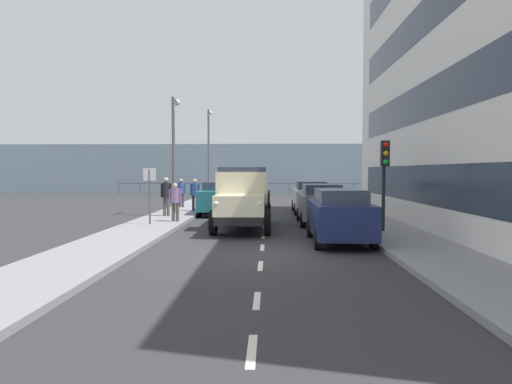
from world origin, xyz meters
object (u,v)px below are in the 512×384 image
car_white_kerbside_2 (310,197)px  car_teal_oppositeside_0 (219,198)px  truck_vintage_cream (243,200)px  car_maroon_oppositeside_1 (229,192)px  lamp_post_far (209,146)px  traffic_light_near (385,166)px  pedestrian_with_bag (195,192)px  lamp_post_promenade (174,143)px  pedestrian_near_railing (175,199)px  street_sign (150,186)px  pedestrian_couple_b (166,193)px  car_navy_kerbside_near (339,215)px  car_grey_kerbside_1 (321,203)px  pedestrian_couple_a (181,190)px

car_white_kerbside_2 → car_teal_oppositeside_0: bearing=12.8°
truck_vintage_cream → car_maroon_oppositeside_1: 12.12m
car_maroon_oppositeside_1 → lamp_post_far: 7.05m
traffic_light_near → pedestrian_with_bag: bearing=-44.7°
truck_vintage_cream → traffic_light_near: traffic_light_near is taller
car_maroon_oppositeside_1 → lamp_post_far: size_ratio=0.68×
traffic_light_near → lamp_post_promenade: bearing=-37.2°
car_maroon_oppositeside_1 → pedestrian_near_railing: (1.38, 10.28, 0.20)m
street_sign → car_white_kerbside_2: bearing=-136.9°
truck_vintage_cream → street_sign: bearing=-9.7°
traffic_light_near → lamp_post_far: 21.08m
pedestrian_couple_b → lamp_post_far: bearing=-90.7°
pedestrian_with_bag → car_navy_kerbside_near: bearing=122.5°
pedestrian_near_railing → pedestrian_with_bag: (0.00, -5.04, 0.06)m
car_navy_kerbside_near → car_grey_kerbside_1: size_ratio=1.00×
car_white_kerbside_2 → car_maroon_oppositeside_1: 6.81m
car_white_kerbside_2 → car_grey_kerbside_1: bearing=90.0°
car_white_kerbside_2 → car_maroon_oppositeside_1: same height
car_maroon_oppositeside_1 → lamp_post_promenade: (2.21, 6.49, 2.78)m
car_teal_oppositeside_0 → truck_vintage_cream: bearing=104.6°
car_navy_kerbside_near → pedestrian_couple_b: (7.13, -7.00, 0.34)m
pedestrian_with_bag → traffic_light_near: bearing=135.3°
car_white_kerbside_2 → pedestrian_near_railing: (6.22, 5.49, 0.20)m
car_white_kerbside_2 → lamp_post_far: lamp_post_far is taller
car_teal_oppositeside_0 → car_maroon_oppositeside_1: 5.89m
car_grey_kerbside_1 → lamp_post_far: bearing=-66.0°
car_grey_kerbside_1 → car_white_kerbside_2: 4.99m
car_maroon_oppositeside_1 → pedestrian_with_bag: (1.38, 5.24, 0.26)m
car_teal_oppositeside_0 → traffic_light_near: bearing=132.3°
truck_vintage_cream → lamp_post_far: size_ratio=0.82×
car_teal_oppositeside_0 → pedestrian_with_bag: pedestrian_with_bag is taller
truck_vintage_cream → pedestrian_couple_a: (4.21, -9.26, -0.04)m
car_teal_oppositeside_0 → lamp_post_far: lamp_post_far is taller
truck_vintage_cream → lamp_post_promenade: bearing=-55.5°
car_maroon_oppositeside_1 → traffic_light_near: (-6.68, 13.23, 1.57)m
car_white_kerbside_2 → car_teal_oppositeside_0: (4.84, 1.10, -0.00)m
car_teal_oppositeside_0 → lamp_post_promenade: bearing=15.2°
pedestrian_couple_a → pedestrian_with_bag: bearing=116.4°
car_grey_kerbside_1 → pedestrian_with_bag: bearing=-36.1°
car_white_kerbside_2 → street_sign: size_ratio=1.80×
car_navy_kerbside_near → street_sign: size_ratio=1.77×
car_grey_kerbside_1 → car_maroon_oppositeside_1: 10.91m
car_white_kerbside_2 → car_teal_oppositeside_0: size_ratio=1.02×
truck_vintage_cream → pedestrian_with_bag: (2.97, -6.77, -0.02)m
truck_vintage_cream → lamp_post_far: lamp_post_far is taller
pedestrian_near_railing → lamp_post_promenade: (0.83, -3.79, 2.58)m
pedestrian_with_bag → car_grey_kerbside_1: bearing=143.9°
car_maroon_oppositeside_1 → pedestrian_with_bag: 5.43m
traffic_light_near → lamp_post_far: lamp_post_far is taller
truck_vintage_cream → pedestrian_couple_b: truck_vintage_cream is taller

